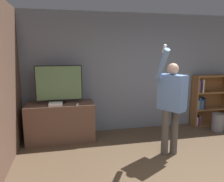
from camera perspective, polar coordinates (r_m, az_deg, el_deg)
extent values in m
cube|color=gray|center=(5.18, 6.38, 4.74)|extent=(7.14, 0.06, 2.70)
cube|color=brown|center=(4.76, -13.23, -7.81)|extent=(1.39, 0.59, 0.79)
cylinder|color=black|center=(4.68, -13.44, -2.91)|extent=(0.22, 0.22, 0.03)
cylinder|color=black|center=(4.67, -13.46, -2.43)|extent=(0.06, 0.06, 0.05)
cube|color=black|center=(4.60, -13.66, 2.04)|extent=(0.94, 0.04, 0.72)
cube|color=#6B9360|center=(4.58, -13.66, 2.00)|extent=(0.90, 0.01, 0.69)
cube|color=white|center=(4.49, -14.50, -3.33)|extent=(0.27, 0.19, 0.06)
cube|color=white|center=(4.45, -9.00, -3.49)|extent=(0.06, 0.14, 0.02)
cube|color=brown|center=(5.76, 20.71, -2.50)|extent=(0.04, 0.28, 1.27)
cube|color=brown|center=(6.11, 23.53, -1.97)|extent=(0.92, 0.01, 1.27)
cube|color=brown|center=(6.17, 23.83, -7.84)|extent=(0.85, 0.28, 0.04)
cube|color=brown|center=(6.06, 24.12, -4.19)|extent=(0.85, 0.28, 0.04)
cube|color=brown|center=(5.97, 24.43, -0.25)|extent=(0.85, 0.28, 0.04)
cube|color=brown|center=(5.91, 24.73, 3.61)|extent=(0.85, 0.28, 0.04)
cube|color=beige|center=(5.88, 20.87, -7.32)|extent=(0.04, 0.21, 0.23)
cube|color=#232328|center=(5.90, 21.15, -7.00)|extent=(0.02, 0.23, 0.29)
cube|color=#7A3889|center=(5.93, 21.31, -7.03)|extent=(0.03, 0.27, 0.26)
cube|color=#5B8E99|center=(5.78, 21.12, -3.27)|extent=(0.04, 0.23, 0.23)
cube|color=#2D569E|center=(5.80, 21.50, -2.90)|extent=(0.03, 0.24, 0.30)
cube|color=#99663D|center=(5.82, 21.84, -3.30)|extent=(0.02, 0.23, 0.22)
cube|color=#2D569E|center=(5.83, 22.17, -3.14)|extent=(0.03, 0.21, 0.25)
cube|color=#232328|center=(5.86, 22.51, -2.88)|extent=(0.03, 0.23, 0.29)
cube|color=#7A3889|center=(5.69, 21.35, 1.20)|extent=(0.03, 0.24, 0.30)
cube|color=#232328|center=(5.71, 21.74, 1.04)|extent=(0.04, 0.23, 0.27)
cube|color=beige|center=(5.74, 22.21, 1.30)|extent=(0.03, 0.23, 0.31)
cylinder|color=#56514C|center=(4.11, 13.70, -10.51)|extent=(0.13, 0.13, 0.84)
cylinder|color=#56514C|center=(4.18, 15.96, -10.21)|extent=(0.13, 0.13, 0.84)
cube|color=#6B93D1|center=(3.95, 15.35, -0.38)|extent=(0.42, 0.51, 0.63)
sphere|color=tan|center=(3.89, 15.65, 5.59)|extent=(0.20, 0.20, 0.20)
cylinder|color=#6B93D1|center=(4.07, 18.56, -0.43)|extent=(0.09, 0.09, 0.58)
cylinder|color=#6B93D1|center=(3.67, 12.97, 6.88)|extent=(0.09, 0.40, 0.52)
cube|color=white|center=(3.61, 13.52, 10.65)|extent=(0.04, 0.09, 0.14)
cylinder|color=gray|center=(5.75, 25.91, -7.35)|extent=(0.28, 0.28, 0.41)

